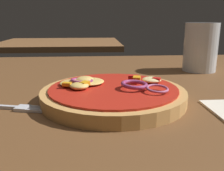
% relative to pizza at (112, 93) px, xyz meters
% --- Properties ---
extents(dining_table, '(1.16, 0.92, 0.03)m').
position_rel_pizza_xyz_m(dining_table, '(-0.03, 0.02, -0.03)').
color(dining_table, brown).
rests_on(dining_table, ground).
extents(pizza, '(0.22, 0.22, 0.03)m').
position_rel_pizza_xyz_m(pizza, '(0.00, 0.00, 0.00)').
color(pizza, tan).
rests_on(pizza, dining_table).
extents(beer_glass, '(0.08, 0.08, 0.12)m').
position_rel_pizza_xyz_m(beer_glass, '(0.23, 0.22, 0.04)').
color(beer_glass, silver).
rests_on(beer_glass, dining_table).
extents(background_table, '(0.64, 0.51, 0.03)m').
position_rel_pizza_xyz_m(background_table, '(-0.21, 1.04, -0.03)').
color(background_table, brown).
rests_on(background_table, ground).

